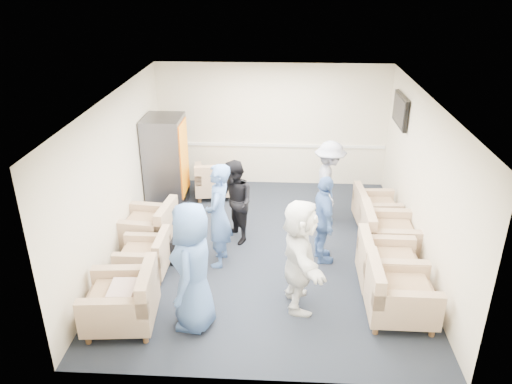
# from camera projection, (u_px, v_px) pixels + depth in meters

# --- Properties ---
(floor) EXTENTS (6.00, 6.00, 0.00)m
(floor) POSITION_uv_depth(u_px,v_px,m) (267.00, 250.00, 8.72)
(floor) COLOR black
(floor) RESTS_ON ground
(ceiling) EXTENTS (6.00, 6.00, 0.00)m
(ceiling) POSITION_uv_depth(u_px,v_px,m) (268.00, 98.00, 7.60)
(ceiling) COLOR white
(ceiling) RESTS_ON back_wall
(back_wall) EXTENTS (5.00, 0.02, 2.70)m
(back_wall) POSITION_uv_depth(u_px,v_px,m) (272.00, 125.00, 10.88)
(back_wall) COLOR beige
(back_wall) RESTS_ON floor
(front_wall) EXTENTS (5.00, 0.02, 2.70)m
(front_wall) POSITION_uv_depth(u_px,v_px,m) (258.00, 287.00, 5.44)
(front_wall) COLOR beige
(front_wall) RESTS_ON floor
(left_wall) EXTENTS (0.02, 6.00, 2.70)m
(left_wall) POSITION_uv_depth(u_px,v_px,m) (117.00, 176.00, 8.29)
(left_wall) COLOR beige
(left_wall) RESTS_ON floor
(right_wall) EXTENTS (0.02, 6.00, 2.70)m
(right_wall) POSITION_uv_depth(u_px,v_px,m) (422.00, 183.00, 8.03)
(right_wall) COLOR beige
(right_wall) RESTS_ON floor
(chair_rail) EXTENTS (4.98, 0.04, 0.06)m
(chair_rail) POSITION_uv_depth(u_px,v_px,m) (272.00, 145.00, 11.05)
(chair_rail) COLOR white
(chair_rail) RESTS_ON back_wall
(tv) EXTENTS (0.10, 1.00, 0.58)m
(tv) POSITION_uv_depth(u_px,v_px,m) (400.00, 111.00, 9.38)
(tv) COLOR black
(tv) RESTS_ON right_wall
(armchair_left_near) EXTENTS (1.00, 1.00, 0.74)m
(armchair_left_near) POSITION_uv_depth(u_px,v_px,m) (125.00, 302.00, 6.79)
(armchair_left_near) COLOR tan
(armchair_left_near) RESTS_ON floor
(armchair_left_mid) EXTENTS (0.76, 0.76, 0.60)m
(armchair_left_mid) POSITION_uv_depth(u_px,v_px,m) (147.00, 258.00, 7.93)
(armchair_left_mid) COLOR tan
(armchair_left_mid) RESTS_ON floor
(armchair_left_far) EXTENTS (0.96, 0.96, 0.70)m
(armchair_left_far) POSITION_uv_depth(u_px,v_px,m) (151.00, 228.00, 8.73)
(armchair_left_far) COLOR tan
(armchair_left_far) RESTS_ON floor
(armchair_right_near) EXTENTS (0.93, 0.93, 0.74)m
(armchair_right_near) POSITION_uv_depth(u_px,v_px,m) (396.00, 295.00, 6.93)
(armchair_right_near) COLOR tan
(armchair_right_near) RESTS_ON floor
(armchair_right_midnear) EXTENTS (0.91, 0.91, 0.72)m
(armchair_right_midnear) POSITION_uv_depth(u_px,v_px,m) (385.00, 266.00, 7.61)
(armchair_right_midnear) COLOR tan
(armchair_right_midnear) RESTS_ON floor
(armchair_right_midfar) EXTENTS (0.92, 0.92, 0.73)m
(armchair_right_midfar) POSITION_uv_depth(u_px,v_px,m) (386.00, 236.00, 8.46)
(armchair_right_midfar) COLOR tan
(armchair_right_midfar) RESTS_ON floor
(armchair_right_far) EXTENTS (0.84, 0.84, 0.63)m
(armchair_right_far) POSITION_uv_depth(u_px,v_px,m) (374.00, 209.00, 9.47)
(armchair_right_far) COLOR tan
(armchair_right_far) RESTS_ON floor
(armchair_corner) EXTENTS (0.99, 0.99, 0.69)m
(armchair_corner) POSITION_uv_depth(u_px,v_px,m) (215.00, 181.00, 10.62)
(armchair_corner) COLOR tan
(armchair_corner) RESTS_ON floor
(vending_machine) EXTENTS (0.76, 0.88, 1.87)m
(vending_machine) POSITION_uv_depth(u_px,v_px,m) (166.00, 162.00, 10.02)
(vending_machine) COLOR #53535C
(vending_machine) RESTS_ON floor
(backpack) EXTENTS (0.32, 0.24, 0.53)m
(backpack) POSITION_uv_depth(u_px,v_px,m) (181.00, 249.00, 8.23)
(backpack) COLOR black
(backpack) RESTS_ON floor
(pillow) EXTENTS (0.37, 0.47, 0.13)m
(pillow) POSITION_uv_depth(u_px,v_px,m) (123.00, 291.00, 6.70)
(pillow) COLOR beige
(pillow) RESTS_ON armchair_left_near
(person_front_left) EXTENTS (0.65, 0.94, 1.83)m
(person_front_left) POSITION_uv_depth(u_px,v_px,m) (193.00, 267.00, 6.58)
(person_front_left) COLOR #4567A5
(person_front_left) RESTS_ON floor
(person_mid_left) EXTENTS (0.47, 0.67, 1.76)m
(person_mid_left) POSITION_uv_depth(u_px,v_px,m) (218.00, 216.00, 8.00)
(person_mid_left) COLOR #4567A5
(person_mid_left) RESTS_ON floor
(person_back_left) EXTENTS (0.89, 0.93, 1.52)m
(person_back_left) POSITION_uv_depth(u_px,v_px,m) (235.00, 203.00, 8.72)
(person_back_left) COLOR black
(person_back_left) RESTS_ON floor
(person_back_right) EXTENTS (0.64, 1.06, 1.61)m
(person_back_right) POSITION_uv_depth(u_px,v_px,m) (329.00, 182.00, 9.41)
(person_back_right) COLOR beige
(person_back_right) RESTS_ON floor
(person_mid_right) EXTENTS (0.52, 0.94, 1.52)m
(person_mid_right) POSITION_uv_depth(u_px,v_px,m) (324.00, 220.00, 8.12)
(person_mid_right) COLOR #4567A5
(person_mid_right) RESTS_ON floor
(person_front_right) EXTENTS (0.67, 1.61, 1.69)m
(person_front_right) POSITION_uv_depth(u_px,v_px,m) (300.00, 255.00, 6.98)
(person_front_right) COLOR white
(person_front_right) RESTS_ON floor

